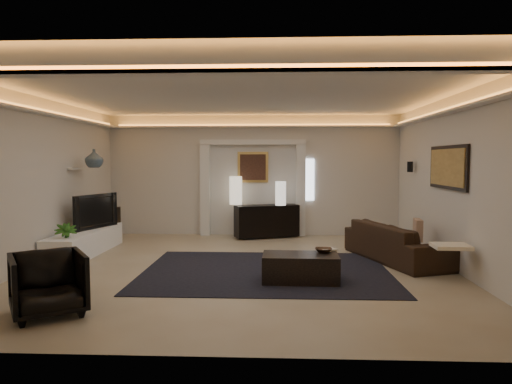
{
  "coord_description": "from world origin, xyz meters",
  "views": [
    {
      "loc": [
        0.56,
        -7.63,
        1.83
      ],
      "look_at": [
        0.2,
        0.6,
        1.25
      ],
      "focal_mm": 32.31,
      "sensor_mm": 36.0,
      "label": 1
    }
  ],
  "objects_px": {
    "sofa": "(397,242)",
    "armchair": "(48,284)",
    "coffee_table": "(300,268)",
    "console": "(267,221)"
  },
  "relations": [
    {
      "from": "sofa",
      "to": "armchair",
      "type": "height_order",
      "value": "armchair"
    },
    {
      "from": "coffee_table",
      "to": "armchair",
      "type": "xyz_separation_m",
      "value": [
        -3.04,
        -1.62,
        0.17
      ]
    },
    {
      "from": "sofa",
      "to": "armchair",
      "type": "bearing_deg",
      "value": 104.14
    },
    {
      "from": "sofa",
      "to": "coffee_table",
      "type": "bearing_deg",
      "value": 111.2
    },
    {
      "from": "coffee_table",
      "to": "armchair",
      "type": "distance_m",
      "value": 3.45
    },
    {
      "from": "coffee_table",
      "to": "console",
      "type": "bearing_deg",
      "value": 99.86
    },
    {
      "from": "console",
      "to": "sofa",
      "type": "distance_m",
      "value": 3.38
    },
    {
      "from": "console",
      "to": "coffee_table",
      "type": "distance_m",
      "value": 3.95
    },
    {
      "from": "sofa",
      "to": "console",
      "type": "bearing_deg",
      "value": 26.52
    },
    {
      "from": "armchair",
      "to": "coffee_table",
      "type": "bearing_deg",
      "value": -5.81
    }
  ]
}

